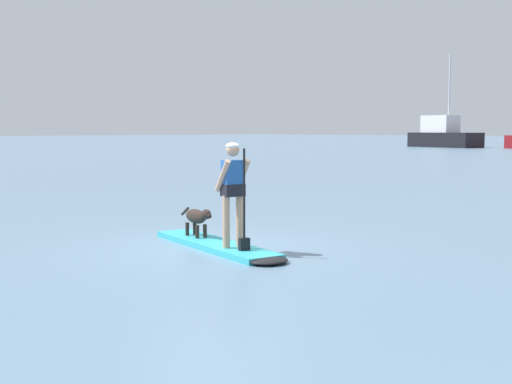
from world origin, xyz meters
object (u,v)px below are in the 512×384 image
object	(u,v)px
paddleboard	(222,247)
person_paddler	(233,187)
moored_boat_far_starboard	(443,135)
dog	(197,217)

from	to	relation	value
paddleboard	person_paddler	world-z (taller)	person_paddler
paddleboard	moored_boat_far_starboard	distance (m)	69.73
dog	paddleboard	bearing A→B (deg)	-11.79
paddleboard	person_paddler	size ratio (longest dim) A/B	2.10
dog	moored_boat_far_starboard	distance (m)	69.18
paddleboard	dog	distance (m)	0.96
dog	person_paddler	bearing A→B (deg)	-11.79
moored_boat_far_starboard	paddleboard	bearing A→B (deg)	-63.45
person_paddler	dog	size ratio (longest dim) A/B	1.56
dog	moored_boat_far_starboard	xyz separation A→B (m)	(-30.30, 62.18, 0.94)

